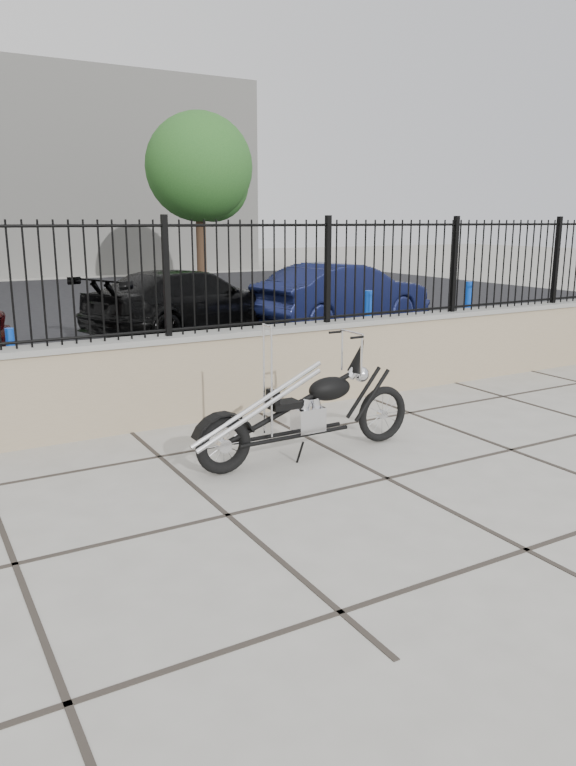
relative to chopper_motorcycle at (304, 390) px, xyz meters
The scene contains 11 objects.
ground_plane 1.10m from the chopper_motorcycle, 67.78° to the right, with size 90.00×90.00×0.00m, color #99968E.
parking_lot 11.70m from the chopper_motorcycle, 88.36° to the left, with size 30.00×30.00×0.00m, color black.
retaining_wall 1.72m from the chopper_motorcycle, 78.73° to the left, with size 14.00×0.36×0.96m, color gray.
iron_fence 1.94m from the chopper_motorcycle, 78.73° to the left, with size 14.00×0.08×1.20m, color black.
chopper_motorcycle is the anchor object (origin of this frame).
car_black 7.39m from the chopper_motorcycle, 76.30° to the left, with size 1.75×4.31×1.25m, color black.
car_blue 8.29m from the chopper_motorcycle, 53.13° to the left, with size 1.38×3.94×1.30m, color #0F1438.
bollard_a 4.21m from the chopper_motorcycle, 118.00° to the left, with size 0.10×0.10×0.87m, color blue.
bollard_b 5.58m from the chopper_motorcycle, 47.64° to the left, with size 0.12×0.12×1.01m, color #0C3DBB.
bollard_c 7.17m from the chopper_motorcycle, 34.05° to the left, with size 0.13×0.13×1.07m, color #0B4FAE.
tree_right 16.62m from the chopper_motorcycle, 70.35° to the left, with size 3.31×3.31×5.59m.
Camera 1 is at (-3.47, -4.32, 2.14)m, focal length 32.00 mm.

